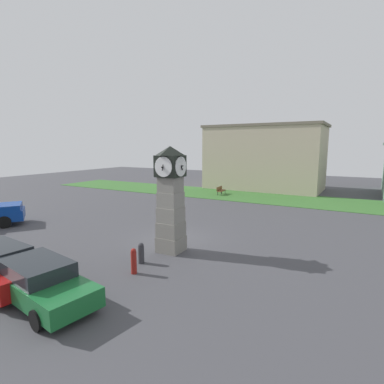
# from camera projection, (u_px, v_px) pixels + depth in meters

# --- Properties ---
(ground_plane) EXTENTS (88.67, 88.67, 0.00)m
(ground_plane) POSITION_uv_depth(u_px,v_px,m) (176.00, 239.00, 17.16)
(ground_plane) COLOR #424247
(clock_tower) EXTENTS (1.51, 1.55, 5.29)m
(clock_tower) POSITION_uv_depth(u_px,v_px,m) (171.00, 199.00, 14.83)
(clock_tower) COLOR gray
(clock_tower) RESTS_ON ground_plane
(bollard_near_tower) EXTENTS (0.28, 0.28, 0.96)m
(bollard_near_tower) POSITION_uv_depth(u_px,v_px,m) (141.00, 253.00, 13.59)
(bollard_near_tower) COLOR #333338
(bollard_near_tower) RESTS_ON ground_plane
(bollard_mid_row) EXTENTS (0.24, 0.24, 1.09)m
(bollard_mid_row) POSITION_uv_depth(u_px,v_px,m) (134.00, 261.00, 12.46)
(bollard_mid_row) COLOR maroon
(bollard_mid_row) RESTS_ON ground_plane
(car_by_building) EXTENTS (4.73, 2.46, 1.43)m
(car_by_building) POSITION_uv_depth(u_px,v_px,m) (41.00, 282.00, 10.15)
(car_by_building) COLOR #19602D
(car_by_building) RESTS_ON ground_plane
(bench) EXTENTS (0.63, 1.63, 0.90)m
(bench) POSITION_uv_depth(u_px,v_px,m) (221.00, 190.00, 32.70)
(bench) COLOR brown
(bench) RESTS_ON ground_plane
(warehouse_blue_far) EXTENTS (14.08, 7.87, 7.79)m
(warehouse_blue_far) POSITION_uv_depth(u_px,v_px,m) (264.00, 157.00, 36.95)
(warehouse_blue_far) COLOR #B7A88E
(warehouse_blue_far) RESTS_ON ground_plane
(grass_verge_far) EXTENTS (53.20, 7.21, 0.04)m
(grass_verge_far) POSITION_uv_depth(u_px,v_px,m) (259.00, 197.00, 31.22)
(grass_verge_far) COLOR #386B2D
(grass_verge_far) RESTS_ON ground_plane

